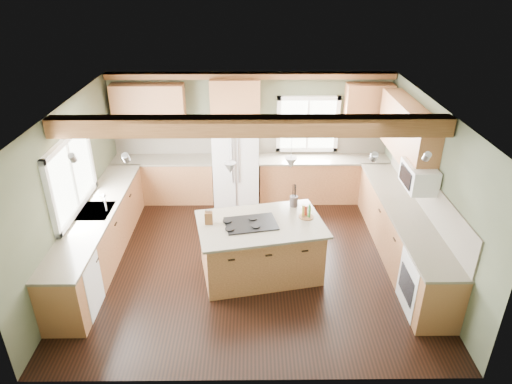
{
  "coord_description": "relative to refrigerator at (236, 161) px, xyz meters",
  "views": [
    {
      "loc": [
        0.02,
        -6.36,
        4.49
      ],
      "look_at": [
        0.08,
        0.3,
        1.12
      ],
      "focal_mm": 32.0,
      "sensor_mm": 36.0,
      "label": 1
    }
  ],
  "objects": [
    {
      "name": "counter_right",
      "position": [
        2.8,
        -2.07,
        0.0
      ],
      "size": [
        0.64,
        3.74,
        0.04
      ],
      "primitive_type": "cube",
      "color": "#494135",
      "rests_on": "base_cab_right"
    },
    {
      "name": "dishwasher",
      "position": [
        -2.19,
        -3.37,
        -0.47
      ],
      "size": [
        0.6,
        0.6,
        0.84
      ],
      "primitive_type": "cube",
      "color": "white",
      "rests_on": "floor"
    },
    {
      "name": "soffit_trim",
      "position": [
        0.3,
        0.28,
        1.64
      ],
      "size": [
        5.55,
        0.2,
        0.1
      ],
      "primitive_type": "cube",
      "color": "#532F17",
      "rests_on": "ceiling"
    },
    {
      "name": "wall_left",
      "position": [
        -2.5,
        -2.12,
        0.4
      ],
      "size": [
        0.0,
        5.0,
        5.0
      ],
      "primitive_type": "plane",
      "rotation": [
        1.57,
        0.0,
        1.57
      ],
      "color": "#404632",
      "rests_on": "ground"
    },
    {
      "name": "window_left",
      "position": [
        -2.48,
        -2.07,
        0.65
      ],
      "size": [
        0.04,
        1.6,
        1.05
      ],
      "primitive_type": "cube",
      "color": "white",
      "rests_on": "wall_left"
    },
    {
      "name": "faucet",
      "position": [
        -2.02,
        -2.07,
        0.15
      ],
      "size": [
        0.02,
        0.02,
        0.28
      ],
      "primitive_type": "cylinder",
      "color": "#B2B2B7",
      "rests_on": "sink"
    },
    {
      "name": "floor",
      "position": [
        0.3,
        -2.12,
        -0.9
      ],
      "size": [
        5.6,
        5.6,
        0.0
      ],
      "primitive_type": "plane",
      "color": "black",
      "rests_on": "ground"
    },
    {
      "name": "base_cab_right",
      "position": [
        2.8,
        -2.07,
        -0.46
      ],
      "size": [
        0.6,
        3.7,
        0.88
      ],
      "primitive_type": "cube",
      "color": "brown",
      "rests_on": "floor"
    },
    {
      "name": "pendant_right",
      "position": [
        0.88,
        -2.4,
        0.98
      ],
      "size": [
        0.18,
        0.18,
        0.16
      ],
      "primitive_type": "cone",
      "rotation": [
        3.14,
        0.0,
        0.0
      ],
      "color": "#B2B2B7",
      "rests_on": "ceiling"
    },
    {
      "name": "oven",
      "position": [
        2.79,
        -3.37,
        -0.47
      ],
      "size": [
        0.6,
        0.72,
        0.84
      ],
      "primitive_type": "cube",
      "color": "white",
      "rests_on": "floor"
    },
    {
      "name": "counter_back_right",
      "position": [
        1.79,
        0.08,
        0.0
      ],
      "size": [
        2.66,
        0.64,
        0.04
      ],
      "primitive_type": "cube",
      "color": "#494135",
      "rests_on": "base_cab_back_right"
    },
    {
      "name": "base_cab_left",
      "position": [
        -2.2,
        -2.07,
        -0.46
      ],
      "size": [
        0.6,
        3.7,
        0.88
      ],
      "primitive_type": "cube",
      "color": "brown",
      "rests_on": "floor"
    },
    {
      "name": "ceiling",
      "position": [
        0.3,
        -2.12,
        1.7
      ],
      "size": [
        5.6,
        5.6,
        0.0
      ],
      "primitive_type": "plane",
      "rotation": [
        3.14,
        0.0,
        0.0
      ],
      "color": "silver",
      "rests_on": "wall_back"
    },
    {
      "name": "base_cab_back_left",
      "position": [
        -1.49,
        0.08,
        -0.46
      ],
      "size": [
        2.02,
        0.6,
        0.88
      ],
      "primitive_type": "cube",
      "color": "brown",
      "rests_on": "floor"
    },
    {
      "name": "sink",
      "position": [
        -2.2,
        -2.07,
        0.01
      ],
      "size": [
        0.5,
        0.65,
        0.03
      ],
      "primitive_type": "cube",
      "color": "#262628",
      "rests_on": "counter_left"
    },
    {
      "name": "cooktop",
      "position": [
        0.3,
        -2.51,
        0.03
      ],
      "size": [
        0.86,
        0.66,
        0.02
      ],
      "primitive_type": "cube",
      "rotation": [
        0.0,
        0.0,
        0.2
      ],
      "color": "black",
      "rests_on": "island_top"
    },
    {
      "name": "base_cab_back_right",
      "position": [
        1.79,
        0.08,
        -0.46
      ],
      "size": [
        2.62,
        0.6,
        0.88
      ],
      "primitive_type": "cube",
      "color": "brown",
      "rests_on": "floor"
    },
    {
      "name": "utensil_crock",
      "position": [
        1.0,
        -1.94,
        0.11
      ],
      "size": [
        0.17,
        0.17,
        0.18
      ],
      "primitive_type": "cylinder",
      "rotation": [
        0.0,
        0.0,
        0.35
      ],
      "color": "#443B36",
      "rests_on": "island_top"
    },
    {
      "name": "upper_cab_over_fridge",
      "position": [
        -0.0,
        0.21,
        1.25
      ],
      "size": [
        0.96,
        0.35,
        0.7
      ],
      "primitive_type": "cube",
      "color": "brown",
      "rests_on": "wall_back"
    },
    {
      "name": "upper_cab_back_left",
      "position": [
        -1.69,
        0.21,
        1.05
      ],
      "size": [
        1.4,
        0.35,
        0.9
      ],
      "primitive_type": "cube",
      "color": "brown",
      "rests_on": "wall_back"
    },
    {
      "name": "island_top",
      "position": [
        0.45,
        -2.49,
        0.0
      ],
      "size": [
        2.1,
        1.56,
        0.04
      ],
      "primitive_type": "cube",
      "rotation": [
        0.0,
        0.0,
        0.2
      ],
      "color": "#494135",
      "rests_on": "island"
    },
    {
      "name": "ceiling_beam",
      "position": [
        0.3,
        -2.49,
        1.57
      ],
      "size": [
        5.55,
        0.26,
        0.26
      ],
      "primitive_type": "cube",
      "color": "#532F17",
      "rests_on": "ceiling"
    },
    {
      "name": "upper_cab_back_corner",
      "position": [
        2.6,
        0.21,
        1.05
      ],
      "size": [
        0.9,
        0.35,
        0.9
      ],
      "primitive_type": "cube",
      "color": "brown",
      "rests_on": "wall_back"
    },
    {
      "name": "refrigerator",
      "position": [
        0.0,
        0.0,
        0.0
      ],
      "size": [
        0.9,
        0.74,
        1.8
      ],
      "primitive_type": "cube",
      "color": "white",
      "rests_on": "floor"
    },
    {
      "name": "wall_back",
      "position": [
        0.3,
        0.38,
        0.4
      ],
      "size": [
        5.6,
        0.0,
        5.6
      ],
      "primitive_type": "plane",
      "rotation": [
        1.57,
        0.0,
        0.0
      ],
      "color": "#404632",
      "rests_on": "ground"
    },
    {
      "name": "backsplash_right",
      "position": [
        3.08,
        -2.07,
        0.31
      ],
      "size": [
        0.03,
        3.7,
        0.58
      ],
      "primitive_type": "cube",
      "color": "brown",
      "rests_on": "wall_right"
    },
    {
      "name": "bottle_tray",
      "position": [
        1.16,
        -2.31,
        0.13
      ],
      "size": [
        0.27,
        0.27,
        0.22
      ],
      "primitive_type": null,
      "rotation": [
        0.0,
        0.0,
        0.17
      ],
      "color": "brown",
      "rests_on": "island_top"
    },
    {
      "name": "counter_back_left",
      "position": [
        -1.49,
        0.08,
        0.0
      ],
      "size": [
        2.06,
        0.64,
        0.04
      ],
      "primitive_type": "cube",
      "color": "#494135",
      "rests_on": "base_cab_back_left"
    },
    {
      "name": "knife_block",
      "position": [
        -0.34,
        -2.49,
        0.12
      ],
      "size": [
        0.12,
        0.09,
        0.2
      ],
      "primitive_type": "cube",
      "rotation": [
        0.0,
        0.0,
        0.02
      ],
      "color": "brown",
      "rests_on": "island_top"
    },
    {
      "name": "wall_right",
      "position": [
        3.1,
        -2.12,
        0.4
      ],
      "size": [
        0.0,
        5.0,
        5.0
      ],
      "primitive_type": "plane",
      "rotation": [
        1.57,
        0.0,
        -1.57
      ],
      "color": "#404632",
      "rests_on": "ground"
    },
    {
      "name": "counter_left",
      "position": [
        -2.2,
        -2.07,
        0.0
      ],
      "size": [
        0.64,
        3.74,
        0.04
      ],
      "primitive_type": "cube",
      "color": "#494135",
      "rests_on": "base_cab_left"
    },
    {
      "name": "window_back",
      "position": [
        1.45,
        0.36,
        0.65
      ],
      "size": [
        1.1,
        0.04,
        1.0
      ],
      "primitive_type": "cube",
      "color": "white",
      "rests_on": "wall_back"
    },
    {
      "name": "backsplash_back",
      "position": [
        0.3,
        0.36,
        0.31
      ],
      "size": [
        5.58,
        0.03,
        0.58
      ],
      "primitive_type": "cube",
      "color": "brown",
      "rests_on": "wall_back"
    },
    {
      "name": "island",
      "position": [
        0.45,
        -2.49,
        -0.46
      ],
      "size": [
        1.96,
        1.42,
        0.88
      ],
      "primitive_type": "cube",
      "rotation": [
        0.0,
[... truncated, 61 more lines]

